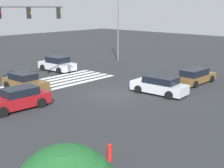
{
  "coord_description": "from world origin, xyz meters",
  "views": [
    {
      "loc": [
        17.85,
        16.57,
        6.94
      ],
      "look_at": [
        0.0,
        0.0,
        0.87
      ],
      "focal_mm": 50.0,
      "sensor_mm": 36.0,
      "label": 1
    }
  ],
  "objects": [
    {
      "name": "street_light_pole_a",
      "position": [
        -12.45,
        -10.49,
        5.2
      ],
      "size": [
        0.8,
        0.36,
        8.77
      ],
      "color": "slate",
      "rests_on": "ground_plane"
    },
    {
      "name": "car_4",
      "position": [
        -2.74,
        2.71,
        0.71
      ],
      "size": [
        2.28,
        4.69,
        1.46
      ],
      "rotation": [
        0.0,
        0.0,
        -1.49
      ],
      "color": "silver",
      "rests_on": "ground_plane"
    },
    {
      "name": "fire_hydrant",
      "position": [
        8.29,
        7.55,
        0.43
      ],
      "size": [
        0.22,
        0.22,
        0.86
      ],
      "color": "red",
      "rests_on": "ground_plane"
    },
    {
      "name": "car_5",
      "position": [
        -2.93,
        -10.99,
        0.75
      ],
      "size": [
        2.39,
        4.45,
        1.59
      ],
      "rotation": [
        0.0,
        0.0,
        -1.49
      ],
      "color": "silver",
      "rests_on": "ground_plane"
    },
    {
      "name": "crosswalk_markings",
      "position": [
        0.0,
        -6.8,
        0.0
      ],
      "size": [
        10.7,
        4.4,
        0.01
      ],
      "rotation": [
        0.0,
        0.0,
        1.57
      ],
      "color": "silver",
      "rests_on": "ground_plane"
    },
    {
      "name": "ground_plane",
      "position": [
        0.0,
        0.0,
        0.0
      ],
      "size": [
        110.11,
        110.11,
        0.0
      ],
      "primitive_type": "plane",
      "color": "#2B2D30"
    },
    {
      "name": "car_3",
      "position": [
        7.19,
        -2.25,
        0.72
      ],
      "size": [
        4.68,
        2.1,
        1.5
      ],
      "rotation": [
        0.0,
        0.0,
        -0.05
      ],
      "color": "maroon",
      "rests_on": "ground_plane"
    },
    {
      "name": "traffic_signal_mast",
      "position": [
        5.87,
        -5.87,
        5.31
      ],
      "size": [
        5.0,
        5.0,
        7.18
      ],
      "rotation": [
        0.0,
        0.0,
        2.36
      ],
      "color": "#47474C",
      "rests_on": "ground_plane"
    },
    {
      "name": "car_2",
      "position": [
        3.93,
        -6.57,
        0.67
      ],
      "size": [
        2.25,
        4.5,
        1.41
      ],
      "rotation": [
        0.0,
        0.0,
        1.63
      ],
      "color": "brown",
      "rests_on": "ground_plane"
    },
    {
      "name": "car_1",
      "position": [
        -7.98,
        3.09,
        0.66
      ],
      "size": [
        4.83,
        2.09,
        1.37
      ],
      "rotation": [
        0.0,
        0.0,
        3.11
      ],
      "color": "brown",
      "rests_on": "ground_plane"
    }
  ]
}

